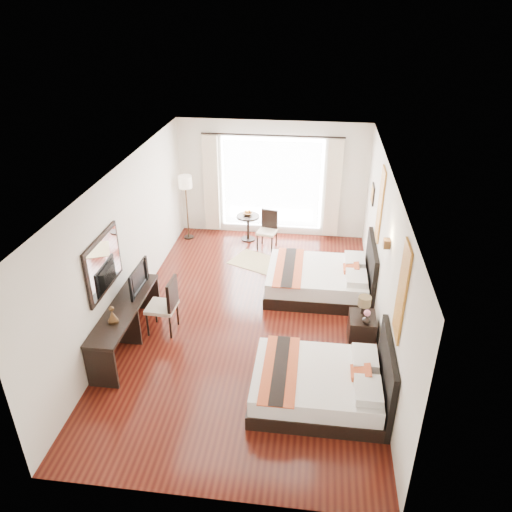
# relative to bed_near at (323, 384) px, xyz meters

# --- Properties ---
(floor) EXTENTS (4.50, 7.50, 0.01)m
(floor) POSITION_rel_bed_near_xyz_m (-1.32, 1.92, -0.29)
(floor) COLOR #370E0A
(floor) RESTS_ON ground
(ceiling) EXTENTS (4.50, 7.50, 0.02)m
(ceiling) POSITION_rel_bed_near_xyz_m (-1.32, 1.92, 2.50)
(ceiling) COLOR white
(ceiling) RESTS_ON wall_headboard
(wall_headboard) EXTENTS (0.01, 7.50, 2.80)m
(wall_headboard) POSITION_rel_bed_near_xyz_m (0.92, 1.92, 1.11)
(wall_headboard) COLOR silver
(wall_headboard) RESTS_ON floor
(wall_desk) EXTENTS (0.01, 7.50, 2.80)m
(wall_desk) POSITION_rel_bed_near_xyz_m (-3.57, 1.92, 1.11)
(wall_desk) COLOR silver
(wall_desk) RESTS_ON floor
(wall_window) EXTENTS (4.50, 0.01, 2.80)m
(wall_window) POSITION_rel_bed_near_xyz_m (-1.32, 5.67, 1.11)
(wall_window) COLOR silver
(wall_window) RESTS_ON floor
(wall_entry) EXTENTS (4.50, 0.01, 2.80)m
(wall_entry) POSITION_rel_bed_near_xyz_m (-1.32, -1.82, 1.11)
(wall_entry) COLOR silver
(wall_entry) RESTS_ON floor
(window_glass) EXTENTS (2.40, 0.02, 2.20)m
(window_glass) POSITION_rel_bed_near_xyz_m (-1.32, 5.65, 1.01)
(window_glass) COLOR white
(window_glass) RESTS_ON wall_window
(sheer_curtain) EXTENTS (2.30, 0.02, 2.10)m
(sheer_curtain) POSITION_rel_bed_near_xyz_m (-1.32, 5.59, 1.01)
(sheer_curtain) COLOR white
(sheer_curtain) RESTS_ON wall_window
(drape_left) EXTENTS (0.35, 0.14, 2.35)m
(drape_left) POSITION_rel_bed_near_xyz_m (-2.77, 5.55, 0.99)
(drape_left) COLOR beige
(drape_left) RESTS_ON floor
(drape_right) EXTENTS (0.35, 0.14, 2.35)m
(drape_right) POSITION_rel_bed_near_xyz_m (0.13, 5.55, 0.99)
(drape_right) COLOR beige
(drape_right) RESTS_ON floor
(art_panel_near) EXTENTS (0.03, 0.50, 1.35)m
(art_panel_near) POSITION_rel_bed_near_xyz_m (0.91, -0.00, 1.66)
(art_panel_near) COLOR #943915
(art_panel_near) RESTS_ON wall_headboard
(art_panel_far) EXTENTS (0.03, 0.50, 1.35)m
(art_panel_far) POSITION_rel_bed_near_xyz_m (0.91, 3.00, 1.66)
(art_panel_far) COLOR #943915
(art_panel_far) RESTS_ON wall_headboard
(wall_sconce) EXTENTS (0.10, 0.14, 0.14)m
(wall_sconce) POSITION_rel_bed_near_xyz_m (0.87, 1.46, 1.63)
(wall_sconce) COLOR #452D18
(wall_sconce) RESTS_ON wall_headboard
(mirror_frame) EXTENTS (0.04, 1.25, 0.95)m
(mirror_frame) POSITION_rel_bed_near_xyz_m (-3.54, 0.93, 1.26)
(mirror_frame) COLOR black
(mirror_frame) RESTS_ON wall_desk
(mirror_glass) EXTENTS (0.01, 1.12, 0.82)m
(mirror_glass) POSITION_rel_bed_near_xyz_m (-3.52, 0.93, 1.26)
(mirror_glass) COLOR white
(mirror_glass) RESTS_ON mirror_frame
(bed_near) EXTENTS (1.96, 1.53, 1.10)m
(bed_near) POSITION_rel_bed_near_xyz_m (0.00, 0.00, 0.00)
(bed_near) COLOR black
(bed_near) RESTS_ON floor
(bed_far) EXTENTS (2.06, 1.60, 1.16)m
(bed_far) POSITION_rel_bed_near_xyz_m (-0.05, 3.00, 0.01)
(bed_far) COLOR black
(bed_far) RESTS_ON floor
(nightstand) EXTENTS (0.44, 0.55, 0.53)m
(nightstand) POSITION_rel_bed_near_xyz_m (0.65, 1.46, -0.02)
(nightstand) COLOR black
(nightstand) RESTS_ON floor
(table_lamp) EXTENTS (0.22, 0.22, 0.35)m
(table_lamp) POSITION_rel_bed_near_xyz_m (0.65, 1.58, 0.45)
(table_lamp) COLOR black
(table_lamp) RESTS_ON nightstand
(vase) EXTENTS (0.16, 0.16, 0.15)m
(vase) POSITION_rel_bed_near_xyz_m (0.68, 1.28, 0.29)
(vase) COLOR black
(vase) RESTS_ON nightstand
(console_desk) EXTENTS (0.50, 2.20, 0.76)m
(console_desk) POSITION_rel_bed_near_xyz_m (-3.31, 0.93, 0.09)
(console_desk) COLOR black
(console_desk) RESTS_ON floor
(television) EXTENTS (0.12, 0.81, 0.46)m
(television) POSITION_rel_bed_near_xyz_m (-3.29, 1.48, 0.70)
(television) COLOR black
(television) RESTS_ON console_desk
(bronze_figurine) EXTENTS (0.22, 0.22, 0.26)m
(bronze_figurine) POSITION_rel_bed_near_xyz_m (-3.31, 0.49, 0.60)
(bronze_figurine) COLOR #452D18
(bronze_figurine) RESTS_ON console_desk
(desk_chair) EXTENTS (0.51, 0.51, 1.05)m
(desk_chair) POSITION_rel_bed_near_xyz_m (-2.80, 1.37, 0.03)
(desk_chair) COLOR beige
(desk_chair) RESTS_ON floor
(floor_lamp) EXTENTS (0.32, 0.32, 1.58)m
(floor_lamp) POSITION_rel_bed_near_xyz_m (-3.31, 5.13, 1.05)
(floor_lamp) COLOR black
(floor_lamp) RESTS_ON floor
(side_table) EXTENTS (0.55, 0.55, 0.64)m
(side_table) POSITION_rel_bed_near_xyz_m (-1.84, 5.21, 0.03)
(side_table) COLOR black
(side_table) RESTS_ON floor
(fruit_bowl) EXTENTS (0.25, 0.25, 0.06)m
(fruit_bowl) POSITION_rel_bed_near_xyz_m (-1.86, 5.25, 0.38)
(fruit_bowl) COLOR #4D361B
(fruit_bowl) RESTS_ON side_table
(window_chair) EXTENTS (0.50, 0.50, 0.90)m
(window_chair) POSITION_rel_bed_near_xyz_m (-1.34, 4.84, -0.01)
(window_chair) COLOR beige
(window_chair) RESTS_ON floor
(jute_rug) EXTENTS (1.42, 1.23, 0.01)m
(jute_rug) POSITION_rel_bed_near_xyz_m (-1.45, 4.08, -0.28)
(jute_rug) COLOR tan
(jute_rug) RESTS_ON floor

